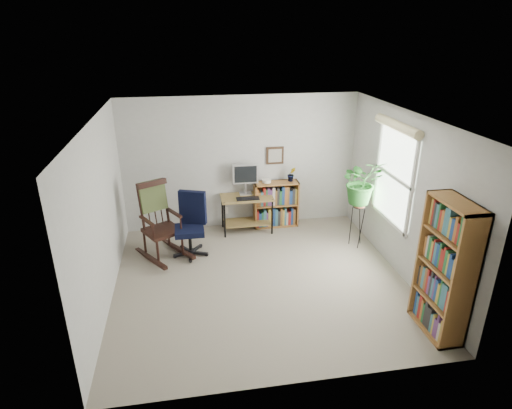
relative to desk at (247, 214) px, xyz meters
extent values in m
cube|color=gray|center=(-0.05, -1.70, -0.33)|extent=(4.20, 4.00, 0.00)
cube|color=white|center=(-0.05, -1.70, 2.07)|extent=(4.20, 4.00, 0.00)
cube|color=#B0B0AC|center=(-0.05, 0.30, 0.87)|extent=(4.20, 0.00, 2.40)
cube|color=#B0B0AC|center=(-0.05, -3.70, 0.87)|extent=(4.20, 0.00, 2.40)
cube|color=#B0B0AC|center=(-2.15, -1.70, 0.87)|extent=(0.00, 4.00, 2.40)
cube|color=#B0B0AC|center=(2.05, -1.70, 0.87)|extent=(0.00, 4.00, 2.40)
cube|color=black|center=(0.00, -0.12, 0.34)|extent=(0.40, 0.15, 0.02)
imported|color=#226021|center=(1.75, -0.88, 1.18)|extent=(1.69, 1.88, 1.46)
imported|color=#226021|center=(0.84, 0.13, 0.58)|extent=(0.13, 0.24, 0.11)
camera|label=1|loc=(-1.02, -7.00, 3.13)|focal=30.00mm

